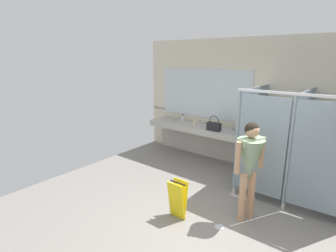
{
  "coord_description": "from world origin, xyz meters",
  "views": [
    {
      "loc": [
        1.52,
        -3.12,
        2.46
      ],
      "look_at": [
        -1.89,
        1.15,
        1.03
      ],
      "focal_mm": 28.22,
      "sensor_mm": 36.0,
      "label": 1
    }
  ],
  "objects_px": {
    "handbag": "(214,126)",
    "person_standing": "(250,161)",
    "soap_dispenser": "(183,118)",
    "paper_cup": "(194,124)",
    "wet_floor_sign": "(178,199)"
  },
  "relations": [
    {
      "from": "handbag",
      "to": "paper_cup",
      "type": "relative_size",
      "value": 3.23
    },
    {
      "from": "wet_floor_sign",
      "to": "person_standing",
      "type": "bearing_deg",
      "value": 37.1
    },
    {
      "from": "handbag",
      "to": "soap_dispenser",
      "type": "relative_size",
      "value": 1.86
    },
    {
      "from": "paper_cup",
      "to": "soap_dispenser",
      "type": "bearing_deg",
      "value": 153.19
    },
    {
      "from": "paper_cup",
      "to": "wet_floor_sign",
      "type": "bearing_deg",
      "value": -62.28
    },
    {
      "from": "handbag",
      "to": "wet_floor_sign",
      "type": "distance_m",
      "value": 2.41
    },
    {
      "from": "person_standing",
      "to": "wet_floor_sign",
      "type": "relative_size",
      "value": 2.55
    },
    {
      "from": "paper_cup",
      "to": "handbag",
      "type": "bearing_deg",
      "value": -4.96
    },
    {
      "from": "soap_dispenser",
      "to": "wet_floor_sign",
      "type": "bearing_deg",
      "value": -55.75
    },
    {
      "from": "handbag",
      "to": "person_standing",
      "type": "bearing_deg",
      "value": -46.97
    },
    {
      "from": "handbag",
      "to": "wet_floor_sign",
      "type": "relative_size",
      "value": 0.56
    },
    {
      "from": "paper_cup",
      "to": "wet_floor_sign",
      "type": "xyz_separation_m",
      "value": [
        1.2,
        -2.29,
        -0.57
      ]
    },
    {
      "from": "person_standing",
      "to": "paper_cup",
      "type": "relative_size",
      "value": 14.54
    },
    {
      "from": "person_standing",
      "to": "handbag",
      "type": "bearing_deg",
      "value": 133.03
    },
    {
      "from": "person_standing",
      "to": "soap_dispenser",
      "type": "relative_size",
      "value": 8.4
    }
  ]
}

